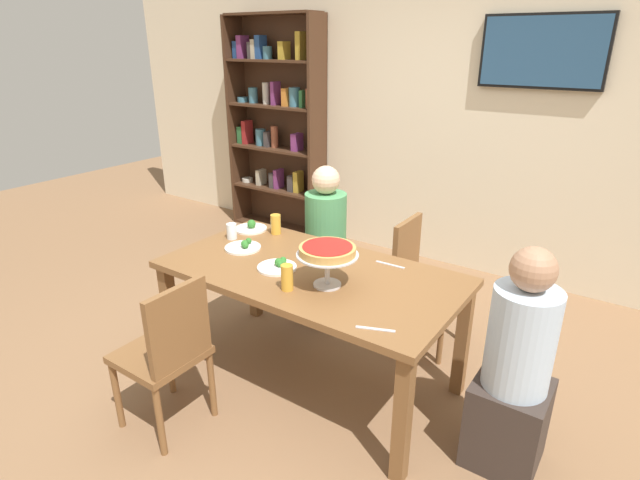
% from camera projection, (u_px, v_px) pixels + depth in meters
% --- Properties ---
extents(ground_plane, '(12.00, 12.00, 0.00)m').
position_uv_depth(ground_plane, '(311.00, 377.00, 3.12)').
color(ground_plane, '#846042').
extents(rear_partition, '(8.00, 0.12, 2.80)m').
position_uv_depth(rear_partition, '(459.00, 110.00, 4.28)').
color(rear_partition, beige).
rests_on(rear_partition, ground_plane).
extents(dining_table, '(1.71, 0.90, 0.74)m').
position_uv_depth(dining_table, '(310.00, 283.00, 2.88)').
color(dining_table, brown).
rests_on(dining_table, ground_plane).
extents(bookshelf, '(1.10, 0.30, 2.21)m').
position_uv_depth(bookshelf, '(277.00, 123.00, 5.23)').
color(bookshelf, '#422819').
rests_on(bookshelf, ground_plane).
extents(television, '(0.91, 0.05, 0.53)m').
position_uv_depth(television, '(543.00, 52.00, 3.70)').
color(television, black).
extents(diner_far_left, '(0.34, 0.34, 1.15)m').
position_uv_depth(diner_far_left, '(326.00, 253.00, 3.70)').
color(diner_far_left, '#382D28').
rests_on(diner_far_left, ground_plane).
extents(diner_head_east, '(0.34, 0.34, 1.15)m').
position_uv_depth(diner_head_east, '(514.00, 378.00, 2.33)').
color(diner_head_east, '#382D28').
rests_on(diner_head_east, ground_plane).
extents(chair_far_right, '(0.40, 0.40, 0.87)m').
position_uv_depth(chair_far_right, '(420.00, 277.00, 3.34)').
color(chair_far_right, brown).
rests_on(chair_far_right, ground_plane).
extents(chair_near_left, '(0.40, 0.40, 0.87)m').
position_uv_depth(chair_near_left, '(168.00, 350.00, 2.55)').
color(chair_near_left, brown).
rests_on(chair_near_left, ground_plane).
extents(deep_dish_pizza_stand, '(0.33, 0.33, 0.23)m').
position_uv_depth(deep_dish_pizza_stand, '(327.00, 253.00, 2.60)').
color(deep_dish_pizza_stand, silver).
rests_on(deep_dish_pizza_stand, dining_table).
extents(salad_plate_near_diner, '(0.23, 0.23, 0.06)m').
position_uv_depth(salad_plate_near_diner, '(244.00, 247.00, 3.13)').
color(salad_plate_near_diner, white).
rests_on(salad_plate_near_diner, dining_table).
extents(salad_plate_far_diner, '(0.22, 0.22, 0.07)m').
position_uv_depth(salad_plate_far_diner, '(251.00, 228.00, 3.44)').
color(salad_plate_far_diner, white).
rests_on(salad_plate_far_diner, dining_table).
extents(salad_plate_spare, '(0.23, 0.23, 0.06)m').
position_uv_depth(salad_plate_spare, '(278.00, 266.00, 2.86)').
color(salad_plate_spare, white).
rests_on(salad_plate_spare, dining_table).
extents(beer_glass_amber_tall, '(0.07, 0.07, 0.13)m').
position_uv_depth(beer_glass_amber_tall, '(276.00, 224.00, 3.36)').
color(beer_glass_amber_tall, gold).
rests_on(beer_glass_amber_tall, dining_table).
extents(beer_glass_amber_short, '(0.06, 0.06, 0.14)m').
position_uv_depth(beer_glass_amber_short, '(287.00, 277.00, 2.60)').
color(beer_glass_amber_short, gold).
rests_on(beer_glass_amber_short, dining_table).
extents(water_glass_clear_near, '(0.07, 0.07, 0.10)m').
position_uv_depth(water_glass_clear_near, '(232.00, 231.00, 3.28)').
color(water_glass_clear_near, white).
rests_on(water_glass_clear_near, dining_table).
extents(cutlery_fork_near, '(0.18, 0.04, 0.00)m').
position_uv_depth(cutlery_fork_near, '(315.00, 245.00, 3.18)').
color(cutlery_fork_near, silver).
rests_on(cutlery_fork_near, dining_table).
extents(cutlery_knife_near, '(0.18, 0.02, 0.00)m').
position_uv_depth(cutlery_knife_near, '(390.00, 265.00, 2.91)').
color(cutlery_knife_near, silver).
rests_on(cutlery_knife_near, dining_table).
extents(cutlery_fork_far, '(0.17, 0.08, 0.00)m').
position_uv_depth(cutlery_fork_far, '(375.00, 329.00, 2.26)').
color(cutlery_fork_far, silver).
rests_on(cutlery_fork_far, dining_table).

